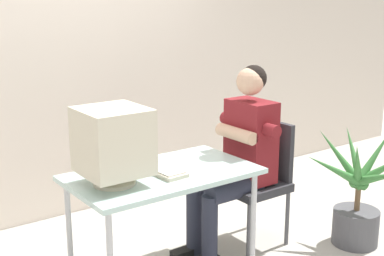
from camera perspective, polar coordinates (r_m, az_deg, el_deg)
name	(u,v)px	position (r m, az deg, el deg)	size (l,w,h in m)	color
wall_back	(100,32)	(4.53, -9.86, 10.12)	(8.00, 0.10, 3.00)	beige
desk	(163,181)	(3.35, -3.14, -5.72)	(1.17, 0.67, 0.72)	#B7B7BC
crt_monitor	(114,142)	(3.07, -8.41, -1.46)	(0.38, 0.38, 0.45)	beige
keyboard	(160,169)	(3.33, -3.47, -4.45)	(0.18, 0.41, 0.03)	beige
office_chair	(259,175)	(3.95, 7.17, -5.04)	(0.44, 0.44, 0.90)	#4C4C51
person_seated	(239,153)	(3.76, 5.02, -2.71)	(0.73, 0.55, 1.33)	maroon
potted_plant	(358,200)	(4.09, 17.36, -7.39)	(0.74, 0.77, 0.87)	#4C4C51
desk_mug	(145,157)	(3.48, -5.12, -3.08)	(0.09, 0.10, 0.10)	white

